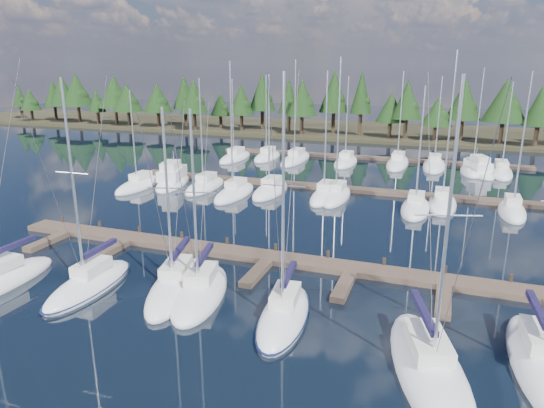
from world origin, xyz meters
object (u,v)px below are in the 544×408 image
at_px(front_sailboat_2, 175,285).
at_px(front_sailboat_5, 429,367).
at_px(main_dock, 268,261).
at_px(motor_yacht_left, 172,180).
at_px(front_sailboat_6, 539,361).
at_px(front_sailboat_3, 200,292).
at_px(motor_yacht_right, 477,171).
at_px(front_sailboat_4, 284,315).
at_px(front_sailboat_1, 90,284).

distance_m(front_sailboat_2, front_sailboat_5, 15.99).
distance_m(main_dock, front_sailboat_5, 14.95).
bearing_deg(motor_yacht_left, front_sailboat_5, -42.64).
relative_size(front_sailboat_2, front_sailboat_5, 0.86).
height_order(front_sailboat_2, front_sailboat_5, front_sailboat_5).
distance_m(front_sailboat_2, motor_yacht_left, 28.76).
bearing_deg(front_sailboat_6, front_sailboat_3, 176.90).
distance_m(motor_yacht_left, motor_yacht_right, 39.17).
distance_m(front_sailboat_6, motor_yacht_left, 43.88).
xyz_separation_m(front_sailboat_2, front_sailboat_6, (20.46, -1.31, 0.02)).
bearing_deg(front_sailboat_5, front_sailboat_4, 163.62).
bearing_deg(main_dock, motor_yacht_right, 67.40).
bearing_deg(front_sailboat_4, motor_yacht_right, 75.09).
height_order(main_dock, front_sailboat_4, front_sailboat_4).
bearing_deg(front_sailboat_3, main_dock, 71.11).
xyz_separation_m(front_sailboat_2, front_sailboat_5, (15.58, -3.61, 0.00)).
bearing_deg(front_sailboat_5, main_dock, 140.24).
bearing_deg(front_sailboat_1, front_sailboat_2, 18.61).
distance_m(front_sailboat_6, motor_yacht_right, 44.37).
relative_size(front_sailboat_1, motor_yacht_left, 1.42).
relative_size(front_sailboat_2, front_sailboat_3, 1.00).
height_order(front_sailboat_2, front_sailboat_3, front_sailboat_2).
bearing_deg(front_sailboat_3, front_sailboat_6, -3.10).
xyz_separation_m(main_dock, front_sailboat_5, (11.49, -9.56, 0.08)).
distance_m(front_sailboat_1, motor_yacht_right, 51.19).
bearing_deg(front_sailboat_3, front_sailboat_2, 170.92).
distance_m(front_sailboat_3, front_sailboat_6, 18.54).
relative_size(front_sailboat_4, motor_yacht_right, 1.66).
height_order(main_dock, motor_yacht_left, motor_yacht_left).
relative_size(front_sailboat_5, motor_yacht_left, 1.46).
height_order(front_sailboat_6, motor_yacht_left, front_sailboat_6).
xyz_separation_m(front_sailboat_1, front_sailboat_6, (25.68, 0.45, 0.01)).
bearing_deg(main_dock, motor_yacht_left, 135.74).
distance_m(main_dock, motor_yacht_left, 26.65).
bearing_deg(front_sailboat_1, front_sailboat_5, -5.09).
bearing_deg(front_sailboat_2, front_sailboat_1, -161.39).
distance_m(front_sailboat_3, front_sailboat_4, 5.86).
height_order(main_dock, front_sailboat_2, front_sailboat_2).
relative_size(front_sailboat_3, front_sailboat_4, 0.86).
bearing_deg(front_sailboat_1, front_sailboat_3, 11.41).
distance_m(front_sailboat_1, front_sailboat_4, 12.96).
distance_m(main_dock, front_sailboat_4, 8.11).
height_order(main_dock, front_sailboat_6, front_sailboat_6).
bearing_deg(main_dock, front_sailboat_1, -140.40).
bearing_deg(front_sailboat_6, front_sailboat_5, -154.76).
xyz_separation_m(motor_yacht_left, motor_yacht_right, (34.53, 18.50, -0.05)).
distance_m(main_dock, front_sailboat_2, 7.22).
xyz_separation_m(front_sailboat_1, front_sailboat_3, (7.17, 1.45, -0.02)).
relative_size(main_dock, front_sailboat_3, 3.58).
bearing_deg(front_sailboat_5, front_sailboat_6, 25.24).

